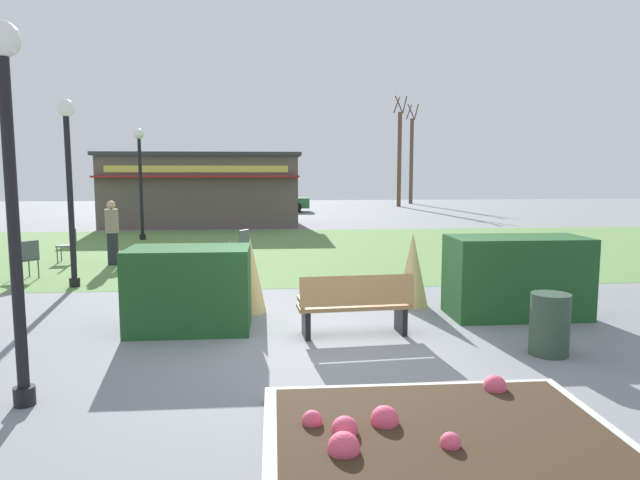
# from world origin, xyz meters

# --- Properties ---
(ground_plane) EXTENTS (80.00, 80.00, 0.00)m
(ground_plane) POSITION_xyz_m (0.00, 0.00, 0.00)
(ground_plane) COLOR slate
(lawn_patch) EXTENTS (36.00, 12.00, 0.01)m
(lawn_patch) POSITION_xyz_m (0.00, 9.78, 0.00)
(lawn_patch) COLOR #5B8442
(lawn_patch) RESTS_ON ground_plane
(flower_bed) EXTENTS (3.21, 2.44, 0.33)m
(flower_bed) POSITION_xyz_m (0.67, -3.28, 0.09)
(flower_bed) COLOR beige
(flower_bed) RESTS_ON ground_plane
(park_bench) EXTENTS (1.74, 0.65, 0.95)m
(park_bench) POSITION_xyz_m (0.40, 0.23, 0.48)
(park_bench) COLOR #9E7547
(park_bench) RESTS_ON ground_plane
(hedge_left) EXTENTS (1.85, 1.10, 1.29)m
(hedge_left) POSITION_xyz_m (-2.11, 0.79, 0.65)
(hedge_left) COLOR #1E4C23
(hedge_left) RESTS_ON ground_plane
(hedge_right) EXTENTS (2.27, 1.10, 1.36)m
(hedge_right) POSITION_xyz_m (3.29, 1.20, 0.68)
(hedge_right) COLOR #1E4C23
(hedge_right) RESTS_ON ground_plane
(ornamental_grass_behind_left) EXTENTS (0.58, 0.58, 1.35)m
(ornamental_grass_behind_left) POSITION_xyz_m (1.71, 2.07, 0.68)
(ornamental_grass_behind_left) COLOR tan
(ornamental_grass_behind_left) RESTS_ON ground_plane
(ornamental_grass_behind_right) EXTENTS (0.52, 0.52, 1.29)m
(ornamental_grass_behind_right) POSITION_xyz_m (-1.55, 1.70, 0.65)
(ornamental_grass_behind_right) COLOR tan
(ornamental_grass_behind_right) RESTS_ON ground_plane
(ornamental_grass_behind_center) EXTENTS (0.54, 0.54, 1.31)m
(ornamental_grass_behind_center) POSITION_xyz_m (-1.21, 1.85, 0.66)
(ornamental_grass_behind_center) COLOR tan
(ornamental_grass_behind_center) RESTS_ON ground_plane
(lamppost_near) EXTENTS (0.36, 0.36, 3.93)m
(lamppost_near) POSITION_xyz_m (-3.45, -2.00, 2.49)
(lamppost_near) COLOR black
(lamppost_near) RESTS_ON ground_plane
(lamppost_mid) EXTENTS (0.36, 0.36, 3.93)m
(lamppost_mid) POSITION_xyz_m (-5.05, 4.36, 2.49)
(lamppost_mid) COLOR black
(lamppost_mid) RESTS_ON ground_plane
(lamppost_far) EXTENTS (0.36, 0.36, 3.93)m
(lamppost_far) POSITION_xyz_m (-5.49, 12.83, 2.49)
(lamppost_far) COLOR black
(lamppost_far) RESTS_ON ground_plane
(trash_bin) EXTENTS (0.52, 0.52, 0.84)m
(trash_bin) POSITION_xyz_m (2.88, -0.83, 0.42)
(trash_bin) COLOR #2D4233
(trash_bin) RESTS_ON ground_plane
(food_kiosk) EXTENTS (8.72, 4.13, 3.25)m
(food_kiosk) POSITION_xyz_m (-3.95, 18.14, 1.64)
(food_kiosk) COLOR #594C47
(food_kiosk) RESTS_ON ground_plane
(cafe_chair_west) EXTENTS (0.62, 0.62, 0.89)m
(cafe_chair_west) POSITION_xyz_m (-6.40, 5.33, 0.53)
(cafe_chair_west) COLOR #4C5156
(cafe_chair_west) RESTS_ON ground_plane
(cafe_chair_east) EXTENTS (0.48, 0.48, 0.89)m
(cafe_chair_east) POSITION_xyz_m (-6.30, 7.81, 0.53)
(cafe_chair_east) COLOR #4C5156
(cafe_chair_east) RESTS_ON ground_plane
(cafe_chair_center) EXTENTS (0.60, 0.60, 0.89)m
(cafe_chair_center) POSITION_xyz_m (-1.68, 7.37, 0.53)
(cafe_chair_center) COLOR #4C5156
(cafe_chair_center) RESTS_ON ground_plane
(person_strolling) EXTENTS (0.34, 0.34, 1.69)m
(person_strolling) POSITION_xyz_m (-5.02, 7.25, 0.86)
(person_strolling) COLOR #23232D
(person_strolling) RESTS_ON ground_plane
(parked_car_west_slot) EXTENTS (4.21, 2.07, 1.20)m
(parked_car_west_slot) POSITION_xyz_m (-5.95, 26.52, 0.64)
(parked_car_west_slot) COLOR navy
(parked_car_west_slot) RESTS_ON ground_plane
(parked_car_center_slot) EXTENTS (4.28, 2.21, 1.20)m
(parked_car_center_slot) POSITION_xyz_m (-0.76, 26.52, 0.64)
(parked_car_center_slot) COLOR #2D6638
(parked_car_center_slot) RESTS_ON ground_plane
(tree_left_bg) EXTENTS (0.91, 0.96, 7.36)m
(tree_left_bg) POSITION_xyz_m (9.53, 34.42, 3.31)
(tree_left_bg) COLOR brown
(tree_left_bg) RESTS_ON ground_plane
(tree_right_bg) EXTENTS (0.91, 0.96, 7.48)m
(tree_right_bg) POSITION_xyz_m (7.86, 30.97, 3.37)
(tree_right_bg) COLOR brown
(tree_right_bg) RESTS_ON ground_plane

